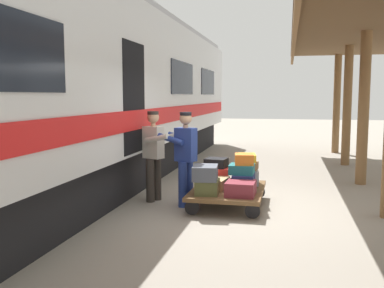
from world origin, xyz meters
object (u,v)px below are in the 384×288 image
Objects in this scene: suitcase_brown_leather at (246,166)px; suitcase_teal_softside at (242,169)px; train_car at (59,92)px; porter_by_door at (154,153)px; suitcase_gray_aluminum at (246,177)px; suitcase_yellow_case at (247,158)px; suitcase_orange_carryall at (244,159)px; suitcase_tan_vintage at (212,183)px; porter_in_overalls at (185,155)px; suitcase_black_hardshell at (216,163)px; suitcase_olive_duffel at (208,187)px; suitcase_burgundy_valise at (241,188)px; luggage_cart at (228,191)px; suitcase_navy_fabric at (244,181)px; suitcase_slate_roller at (205,173)px; suitcase_red_plastic at (217,175)px.

suitcase_teal_softside is (0.02, 0.51, 0.02)m from suitcase_brown_leather.
porter_by_door is at bearing -171.85° from train_car.
suitcase_yellow_case is at bearing 104.55° from suitcase_gray_aluminum.
suitcase_orange_carryall is (-0.00, 0.52, 0.41)m from suitcase_gray_aluminum.
suitcase_brown_leather is at bearing -138.77° from suitcase_tan_vintage.
porter_in_overalls reaches higher than suitcase_brown_leather.
train_car reaches higher than suitcase_tan_vintage.
suitcase_black_hardshell reaches higher than suitcase_brown_leather.
suitcase_black_hardshell reaches higher than suitcase_olive_duffel.
train_car is at bearing -5.05° from suitcase_burgundy_valise.
suitcase_teal_softside reaches higher than suitcase_brown_leather.
suitcase_black_hardshell is (0.01, -0.99, 0.26)m from suitcase_olive_duffel.
luggage_cart is 2.90× the size of suitcase_navy_fabric.
suitcase_gray_aluminum is (-0.57, -0.99, 0.01)m from suitcase_olive_duffel.
train_car is at bearing 0.90° from porter_in_overalls.
suitcase_olive_duffel is at bearing 60.56° from suitcase_brown_leather.
suitcase_brown_leather is at bearing -88.39° from suitcase_navy_fabric.
suitcase_teal_softside reaches higher than suitcase_burgundy_valise.
porter_in_overalls reaches higher than suitcase_slate_roller.
train_car is 2.68m from porter_in_overalls.
suitcase_slate_roller is at bearing 39.37° from suitcase_orange_carryall.
suitcase_black_hardshell reaches higher than suitcase_gray_aluminum.
suitcase_orange_carryall is (-3.48, -0.16, -1.19)m from train_car.
suitcase_slate_roller reaches higher than suitcase_gray_aluminum.
suitcase_yellow_case is 1.22m from porter_in_overalls.
suitcase_slate_roller is at bearing 87.96° from suitcase_red_plastic.
suitcase_orange_carryall is 0.21× the size of porter_by_door.
suitcase_burgundy_valise is (-0.28, 0.50, 0.17)m from luggage_cart.
suitcase_tan_vintage is 0.50m from suitcase_olive_duffel.
suitcase_teal_softside is at bearing -177.30° from train_car.
suitcase_navy_fabric is at bearing -81.26° from suitcase_orange_carryall.
suitcase_black_hardshell is 0.76m from suitcase_teal_softside.
suitcase_navy_fabric is at bearing 139.36° from suitcase_black_hardshell.
luggage_cart is at bearing 177.29° from porter_by_door.
train_car is 2.13m from porter_by_door.
suitcase_teal_softside is (-0.25, 0.03, 0.42)m from luggage_cart.
suitcase_olive_duffel is 0.89× the size of suitcase_burgundy_valise.
suitcase_olive_duffel is 0.76m from porter_in_overalls.
suitcase_slate_roller is at bearing 59.34° from suitcase_gray_aluminum.
suitcase_slate_roller is 0.30× the size of porter_by_door.
suitcase_gray_aluminum is 0.66m from suitcase_orange_carryall.
suitcase_teal_softside is 0.98× the size of suitcase_yellow_case.
suitcase_navy_fabric is 1.76m from porter_by_door.
train_car is at bearing 2.70° from suitcase_teal_softside.
suitcase_olive_duffel is (0.28, 0.50, 0.17)m from luggage_cart.
train_car is at bearing 3.11° from suitcase_navy_fabric.
suitcase_navy_fabric is 1.32× the size of suitcase_olive_duffel.
luggage_cart is 4.21× the size of suitcase_teal_softside.
suitcase_olive_duffel reaches higher than luggage_cart.
suitcase_red_plastic is at bearing -1.10° from suitcase_brown_leather.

